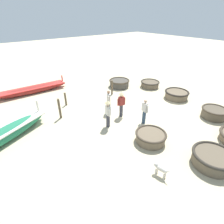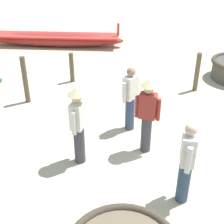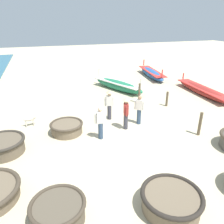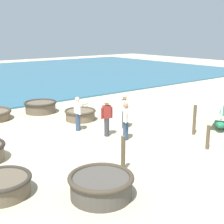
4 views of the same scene
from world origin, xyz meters
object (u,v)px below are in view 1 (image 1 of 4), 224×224
coracle_front_left (214,113)px  coracle_center (213,158)px  coracle_far_left (119,83)px  fisherman_with_hat (145,111)px  long_boat_blue_hull (5,134)px  long_boat_ochre_hull (32,90)px  fisherman_by_coracle (108,112)px  fisherman_standing_right (121,103)px  coracle_front_right (177,94)px  mooring_post_mid_beach (60,109)px  mooring_post_inland (112,87)px  fisherman_standing_left (109,101)px  coracle_nearest (150,84)px  dog (160,169)px  coracle_upturned (151,137)px  mooring_post_shoreline (66,99)px

coracle_front_left → coracle_center: size_ratio=0.86×
coracle_far_left → fisherman_with_hat: bearing=153.5°
long_boat_blue_hull → long_boat_ochre_hull: bearing=-28.7°
coracle_center → long_boat_blue_hull: size_ratio=0.37×
fisherman_by_coracle → fisherman_standing_right: bearing=-72.9°
coracle_front_right → mooring_post_mid_beach: bearing=71.1°
long_boat_ochre_hull → fisherman_standing_right: (-7.40, -3.30, 0.66)m
long_boat_ochre_hull → fisherman_standing_right: 8.13m
long_boat_ochre_hull → mooring_post_inland: 6.61m
fisherman_by_coracle → fisherman_with_hat: (-1.04, -1.91, -0.12)m
coracle_far_left → fisherman_standing_left: (-3.13, 3.60, 0.49)m
coracle_nearest → dog: (-6.80, 7.24, 0.08)m
coracle_upturned → coracle_nearest: 7.77m
coracle_nearest → fisherman_with_hat: 6.09m
mooring_post_shoreline → fisherman_by_coracle: bearing=-169.9°
coracle_upturned → fisherman_standing_left: 3.80m
coracle_nearest → fisherman_standing_left: size_ratio=1.05×
fisherman_standing_left → mooring_post_mid_beach: size_ratio=1.18×
coracle_upturned → long_boat_ochre_hull: size_ratio=0.28×
long_boat_ochre_hull → coracle_center: bearing=-164.2°
fisherman_standing_left → mooring_post_shoreline: (2.77, 1.77, -0.36)m
coracle_far_left → dog: coracle_far_left is taller
coracle_front_right → coracle_nearest: (2.86, -0.21, -0.03)m
fisherman_standing_left → dog: size_ratio=2.30×
coracle_upturned → mooring_post_shoreline: bearing=13.7°
fisherman_by_coracle → mooring_post_inland: (3.51, -3.07, -0.37)m
coracle_upturned → coracle_nearest: coracle_upturned is taller
fisherman_by_coracle → fisherman_standing_left: (1.30, -1.05, -0.12)m
coracle_upturned → fisherman_by_coracle: size_ratio=0.96×
fisherman_standing_right → mooring_post_inland: bearing=-28.9°
coracle_front_right → mooring_post_inland: bearing=42.7°
coracle_center → dog: coracle_center is taller
coracle_nearest → fisherman_standing_right: (-2.22, 5.36, 0.66)m
long_boat_blue_hull → fisherman_with_hat: fisherman_with_hat is taller
mooring_post_shoreline → fisherman_standing_right: bearing=-150.1°
fisherman_standing_right → dog: size_ratio=2.45×
coracle_upturned → mooring_post_shoreline: 6.73m
fisherman_with_hat → mooring_post_inland: (4.55, -1.16, -0.25)m
coracle_nearest → long_boat_ochre_hull: (5.18, 8.65, -0.00)m
coracle_nearest → mooring_post_inland: 3.77m
coracle_front_right → dog: 8.06m
coracle_far_left → fisherman_standing_right: (-4.01, 3.28, 0.61)m
long_boat_blue_hull → fisherman_with_hat: size_ratio=3.12×
coracle_upturned → fisherman_with_hat: fisherman_with_hat is taller
coracle_upturned → fisherman_standing_left: bearing=-2.6°
coracle_front_right → mooring_post_shoreline: mooring_post_shoreline is taller
fisherman_with_hat → mooring_post_mid_beach: 5.21m
coracle_far_left → mooring_post_mid_beach: 6.69m
coracle_front_left → long_boat_ochre_hull: size_ratio=0.27×
coracle_front_right → long_boat_blue_hull: 11.74m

